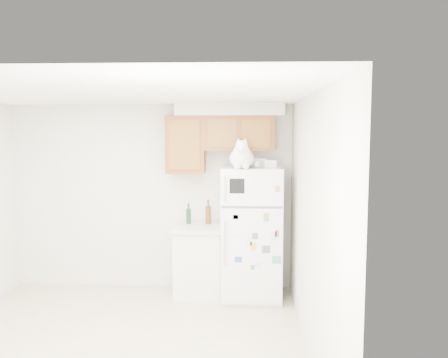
# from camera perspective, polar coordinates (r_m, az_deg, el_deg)

# --- Properties ---
(ground_plane) EXTENTS (3.80, 4.00, 0.01)m
(ground_plane) POSITION_cam_1_polar(r_m,az_deg,el_deg) (5.05, -13.20, -19.71)
(ground_plane) COLOR beige
(room_shell) EXTENTS (3.84, 4.04, 2.52)m
(room_shell) POSITION_cam_1_polar(r_m,az_deg,el_deg) (4.79, -11.47, -0.12)
(room_shell) COLOR silver
(room_shell) RESTS_ON ground_plane
(refrigerator) EXTENTS (0.76, 0.78, 1.70)m
(refrigerator) POSITION_cam_1_polar(r_m,az_deg,el_deg) (6.12, 3.32, -6.49)
(refrigerator) COLOR white
(refrigerator) RESTS_ON ground_plane
(base_counter) EXTENTS (0.64, 0.64, 0.92)m
(base_counter) POSITION_cam_1_polar(r_m,az_deg,el_deg) (6.32, -3.07, -9.72)
(base_counter) COLOR white
(base_counter) RESTS_ON ground_plane
(cat) EXTENTS (0.37, 0.54, 0.38)m
(cat) POSITION_cam_1_polar(r_m,az_deg,el_deg) (5.72, 2.17, 2.67)
(cat) COLOR white
(cat) RESTS_ON refrigerator
(storage_box_back) EXTENTS (0.21, 0.18, 0.10)m
(storage_box_back) POSITION_cam_1_polar(r_m,az_deg,el_deg) (6.14, 4.15, 2.04)
(storage_box_back) COLOR white
(storage_box_back) RESTS_ON refrigerator
(storage_box_front) EXTENTS (0.17, 0.15, 0.09)m
(storage_box_front) POSITION_cam_1_polar(r_m,az_deg,el_deg) (5.96, 5.73, 1.85)
(storage_box_front) COLOR white
(storage_box_front) RESTS_ON refrigerator
(bottle_green) EXTENTS (0.06, 0.06, 0.27)m
(bottle_green) POSITION_cam_1_polar(r_m,az_deg,el_deg) (6.34, -4.29, -4.16)
(bottle_green) COLOR #19381E
(bottle_green) RESTS_ON base_counter
(bottle_amber) EXTENTS (0.08, 0.08, 0.33)m
(bottle_amber) POSITION_cam_1_polar(r_m,az_deg,el_deg) (6.31, -1.91, -3.95)
(bottle_amber) COLOR #593814
(bottle_amber) RESTS_ON base_counter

